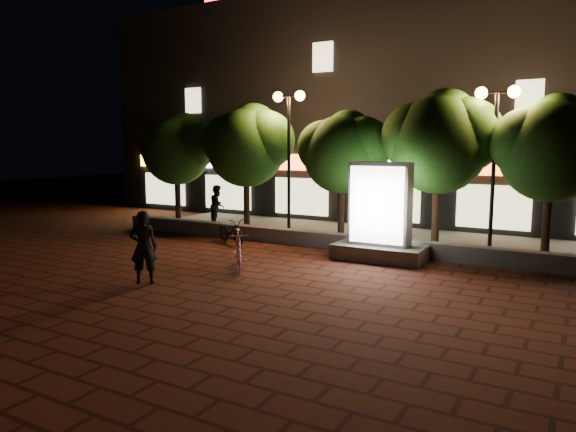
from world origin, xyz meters
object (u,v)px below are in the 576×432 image
Objects in this scene: tree_left at (248,143)px; rider at (144,247)px; ad_kiosk at (380,221)px; pedestrian at (218,205)px; scooter_pink at (238,250)px; tree_mid at (344,149)px; street_lamp_right at (496,127)px; street_lamp_left at (289,126)px; tree_far_left at (178,147)px; scooter_parked at (231,231)px; tree_right at (441,138)px; tree_far_right at (554,145)px.

tree_left is 2.72× the size of rider.
ad_kiosk is at bearing -161.99° from rider.
scooter_pink is at bearing -160.72° from pedestrian.
tree_mid is 0.90× the size of street_lamp_right.
pedestrian is (-7.94, 2.66, -0.25)m from ad_kiosk.
street_lamp_left is 4.87m from pedestrian.
tree_far_left is 12.47m from street_lamp_right.
tree_far_left reaches higher than tree_mid.
street_lamp_right is 2.79× the size of scooter_pink.
scooter_pink is 7.59m from pedestrian.
tree_left reaches higher than scooter_parked.
street_lamp_left is at bearing 180.00° from street_lamp_right.
street_lamp_right reaches higher than tree_mid.
rider is at bearing -74.68° from tree_left.
tree_right is 9.43m from pedestrian.
tree_far_left reaches higher than rider.
street_lamp_right is at bearing -170.39° from tree_far_right.
tree_far_left reaches higher than scooter_pink.
tree_far_right reaches higher than pedestrian.
ad_kiosk is (4.25, -2.10, -2.87)m from street_lamp_left.
pedestrian reaches higher than scooter_pink.
street_lamp_left reaches higher than rider.
rider is 1.09× the size of pedestrian.
pedestrian is at bearing 178.60° from tree_far_right.
ad_kiosk is (9.70, -2.36, -2.13)m from tree_far_left.
tree_mid is at bearing 44.51° from scooter_pink.
tree_left is 1.70× the size of ad_kiosk.
street_lamp_right is at bearing -115.26° from pedestrian.
tree_far_left is 0.95× the size of tree_left.
tree_far_left is 9.83m from rider.
rider is at bearing -88.72° from street_lamp_left.
ad_kiosk is 1.69× the size of scooter_parked.
tree_far_left is 2.59× the size of scooter_pink.
street_lamp_left is 1.80× the size of ad_kiosk.
street_lamp_left is at bearing -2.76° from tree_far_left.
tree_right is at bearing 0.00° from tree_far_left.
tree_far_right reaches higher than ad_kiosk.
ad_kiosk is 5.32m from scooter_parked.
street_lamp_left is at bearing -123.31° from rider.
street_lamp_left reaches higher than tree_far_right.
tree_mid is 5.00m from street_lamp_right.
ad_kiosk is (-4.30, -2.36, -2.21)m from tree_far_right.
tree_far_right reaches higher than scooter_parked.
tree_mid reaches higher than scooter_pink.
tree_far_right is 12.49m from pedestrian.
street_lamp_right is 2.93× the size of scooter_parked.
tree_far_left is at bearing 103.70° from scooter_pink.
tree_left is at bearing 0.00° from tree_far_left.
ad_kiosk is 4.24m from scooter_pink.
tree_mid is 3.32m from tree_right.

